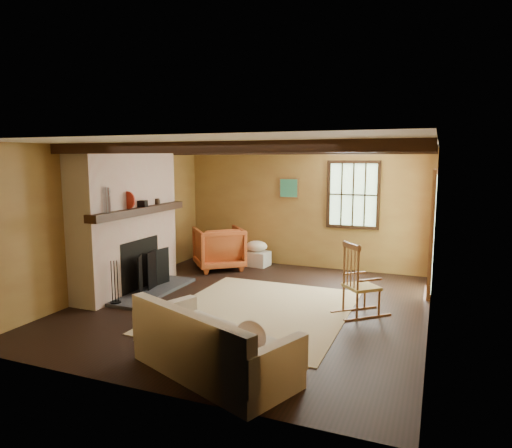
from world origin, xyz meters
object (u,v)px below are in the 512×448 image
at_px(fireplace, 127,225).
at_px(sofa, 211,350).
at_px(rocking_chair, 359,284).
at_px(laundry_basket, 257,259).
at_px(armchair, 219,248).

height_order(fireplace, sofa, fireplace).
xyz_separation_m(rocking_chair, laundry_basket, (-2.45, 2.23, -0.29)).
relative_size(rocking_chair, sofa, 0.53).
bearing_deg(fireplace, armchair, 68.72).
relative_size(sofa, laundry_basket, 3.96).
bearing_deg(sofa, armchair, 137.85).
height_order(laundry_basket, armchair, armchair).
xyz_separation_m(fireplace, armchair, (0.74, 1.89, -0.68)).
xyz_separation_m(rocking_chair, sofa, (-1.10, -2.39, -0.18)).
relative_size(sofa, armchair, 2.13).
height_order(rocking_chair, laundry_basket, rocking_chair).
height_order(sofa, armchair, armchair).
distance_m(sofa, laundry_basket, 4.81).
bearing_deg(laundry_basket, armchair, -139.57).
height_order(fireplace, armchair, fireplace).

